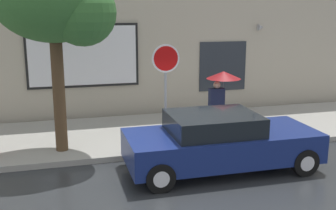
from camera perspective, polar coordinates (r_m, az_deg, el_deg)
The scene contains 7 objects.
ground_plane at distance 9.87m, azimuth 0.68°, elevation -9.23°, with size 60.00×60.00×0.00m, color #282B2D.
sidewalk at distance 12.60m, azimuth -3.02°, elevation -3.89°, with size 20.00×4.00×0.15m, color gray.
building_facade at distance 14.50m, azimuth -5.34°, elevation 11.97°, with size 20.00×0.67×7.00m.
parked_car at distance 9.89m, azimuth 7.15°, elevation -5.04°, with size 4.53×1.96×1.38m.
pedestrian_with_umbrella at distance 12.31m, azimuth 7.38°, elevation 2.98°, with size 1.01×1.01×1.82m.
street_tree at distance 10.58m, azimuth -14.78°, elevation 13.66°, with size 2.95×2.51×5.00m.
stop_sign at distance 11.13m, azimuth -0.32°, elevation 4.33°, with size 0.76×0.10×2.70m.
Camera 1 is at (-2.48, -8.79, 3.75)m, focal length 44.22 mm.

